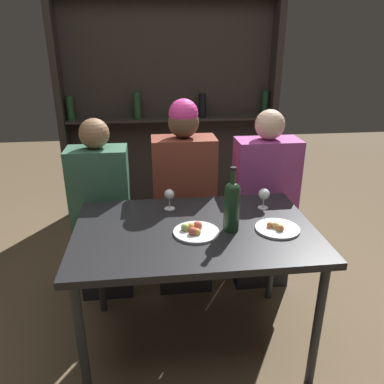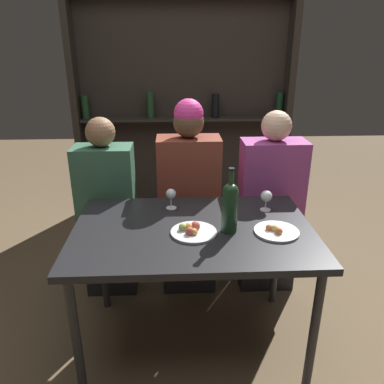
{
  "view_description": "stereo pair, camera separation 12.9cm",
  "coord_description": "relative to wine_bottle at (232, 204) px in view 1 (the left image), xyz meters",
  "views": [
    {
      "loc": [
        -0.22,
        -1.69,
        1.63
      ],
      "look_at": [
        0.0,
        0.12,
        0.89
      ],
      "focal_mm": 35.0,
      "sensor_mm": 36.0,
      "label": 1
    },
    {
      "loc": [
        -0.09,
        -1.71,
        1.63
      ],
      "look_at": [
        0.0,
        0.12,
        0.89
      ],
      "focal_mm": 35.0,
      "sensor_mm": 36.0,
      "label": 2
    }
  ],
  "objects": [
    {
      "name": "food_plate_0",
      "position": [
        -0.19,
        -0.01,
        -0.13
      ],
      "size": [
        0.23,
        0.23,
        0.05
      ],
      "color": "silver",
      "rests_on": "dining_table"
    },
    {
      "name": "seated_person_left",
      "position": [
        -0.72,
        0.6,
        -0.32
      ],
      "size": [
        0.37,
        0.22,
        1.21
      ],
      "color": "#26262B",
      "rests_on": "ground_plane"
    },
    {
      "name": "wine_rack_wall",
      "position": [
        -0.18,
        1.95,
        0.25
      ],
      "size": [
        2.04,
        0.21,
        2.28
      ],
      "color": "#28231E",
      "rests_on": "ground_plane"
    },
    {
      "name": "dining_table",
      "position": [
        -0.18,
        0.04,
        -0.21
      ],
      "size": [
        1.23,
        0.81,
        0.74
      ],
      "color": "black",
      "rests_on": "ground_plane"
    },
    {
      "name": "wine_glass_0",
      "position": [
        -0.29,
        0.29,
        -0.06
      ],
      "size": [
        0.06,
        0.06,
        0.12
      ],
      "color": "silver",
      "rests_on": "dining_table"
    },
    {
      "name": "wine_bottle",
      "position": [
        0.0,
        0.0,
        0.0
      ],
      "size": [
        0.08,
        0.08,
        0.33
      ],
      "color": "#19381E",
      "rests_on": "dining_table"
    },
    {
      "name": "ground_plane",
      "position": [
        -0.18,
        0.04,
        -0.89
      ],
      "size": [
        10.0,
        10.0,
        0.0
      ],
      "primitive_type": "plane",
      "color": "brown"
    },
    {
      "name": "seated_person_center",
      "position": [
        -0.17,
        0.6,
        -0.25
      ],
      "size": [
        0.4,
        0.22,
        1.32
      ],
      "color": "#26262B",
      "rests_on": "ground_plane"
    },
    {
      "name": "seated_person_right",
      "position": [
        0.36,
        0.6,
        -0.3
      ],
      "size": [
        0.41,
        0.22,
        1.24
      ],
      "color": "#26262B",
      "rests_on": "ground_plane"
    },
    {
      "name": "wine_glass_1",
      "position": [
        0.24,
        0.24,
        -0.06
      ],
      "size": [
        0.06,
        0.06,
        0.12
      ],
      "color": "silver",
      "rests_on": "dining_table"
    },
    {
      "name": "food_plate_1",
      "position": [
        0.23,
        -0.03,
        -0.13
      ],
      "size": [
        0.22,
        0.22,
        0.04
      ],
      "color": "white",
      "rests_on": "dining_table"
    }
  ]
}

